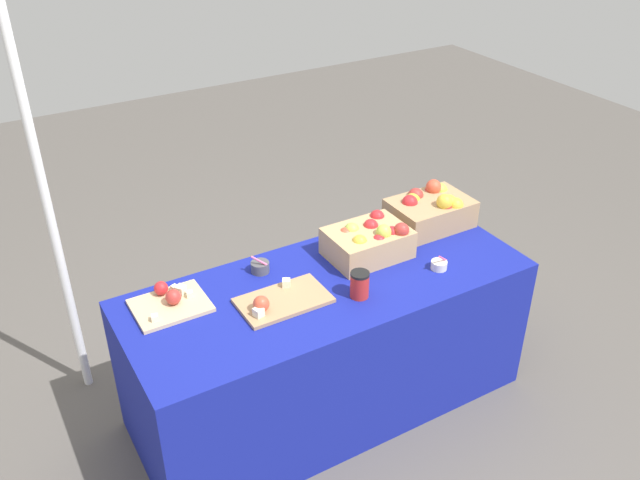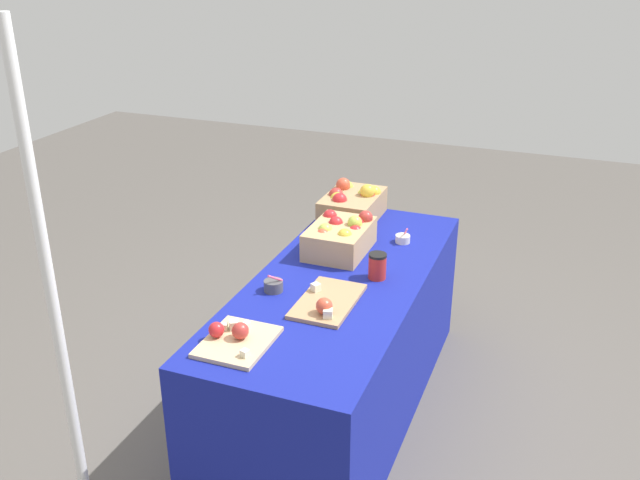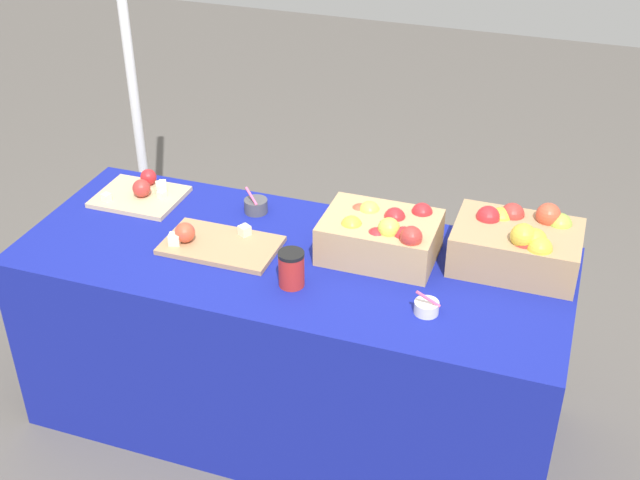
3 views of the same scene
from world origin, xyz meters
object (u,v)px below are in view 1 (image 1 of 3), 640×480
Objects in this scene: cutting_board_front at (279,301)px; sample_bowl_near at (260,267)px; tent_pole at (50,218)px; coffee_cup at (360,285)px; cutting_board_back at (170,302)px; apple_crate_left at (431,209)px; sample_bowl_mid at (439,265)px; apple_crate_middle at (369,241)px.

cutting_board_front is 4.12× the size of sample_bowl_near.
tent_pole reaches higher than cutting_board_front.
coffee_cup is (0.34, -0.13, 0.04)m from cutting_board_front.
cutting_board_back is 2.57× the size of coffee_cup.
apple_crate_left is 0.76m from coffee_cup.
sample_bowl_near reaches higher than cutting_board_back.
tent_pole reaches higher than apple_crate_left.
apple_crate_left is at bearing -2.91° from sample_bowl_near.
apple_crate_left is 0.43m from sample_bowl_mid.
sample_bowl_mid is (0.74, -0.40, -0.00)m from sample_bowl_near.
tent_pole is (-0.34, 0.57, 0.24)m from cutting_board_back.
coffee_cup is at bearing -130.34° from apple_crate_middle.
apple_crate_left reaches higher than coffee_cup.
tent_pole is (-1.54, 0.93, 0.24)m from sample_bowl_mid.
sample_bowl_mid reaches higher than cutting_board_front.
sample_bowl_near is at bearing -33.16° from tent_pole.
cutting_board_front is (-0.56, -0.14, -0.06)m from apple_crate_middle.
apple_crate_left is 1.03× the size of cutting_board_front.
tent_pole is at bearing 146.84° from sample_bowl_near.
cutting_board_back is 3.30× the size of sample_bowl_near.
apple_crate_left reaches higher than sample_bowl_mid.
sample_bowl_mid is at bearing -9.48° from cutting_board_front.
apple_crate_middle is at bearing -5.37° from cutting_board_back.
apple_crate_middle is 0.19× the size of tent_pole.
cutting_board_back is at bearing -58.85° from tent_pole.
apple_crate_left is at bearing 12.59° from cutting_board_front.
cutting_board_back is (-0.97, 0.09, -0.06)m from apple_crate_middle.
cutting_board_front is at bearing -166.08° from apple_crate_middle.
sample_bowl_near reaches higher than sample_bowl_mid.
sample_bowl_mid is (0.22, -0.27, -0.06)m from apple_crate_middle.
tent_pole is at bearing 133.57° from cutting_board_front.
apple_crate_middle reaches higher than sample_bowl_mid.
apple_crate_middle is 4.05× the size of sample_bowl_mid.
coffee_cup reaches higher than cutting_board_front.
cutting_board_front is at bearing -46.43° from tent_pole.
cutting_board_front reaches higher than cutting_board_back.
tent_pole is (-0.76, 0.80, 0.25)m from cutting_board_front.
tent_pole reaches higher than cutting_board_back.
sample_bowl_mid is 1.81m from tent_pole.
sample_bowl_near is 0.50m from coffee_cup.
apple_crate_left is 1.07× the size of apple_crate_middle.
coffee_cup is 0.06× the size of tent_pole.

